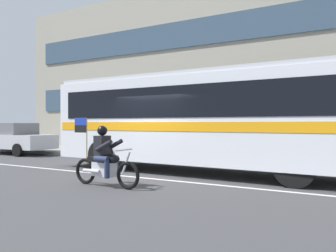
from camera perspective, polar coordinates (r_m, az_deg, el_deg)
The scene contains 7 objects.
ground_plane at distance 10.87m, azimuth -3.30°, elevation -8.15°, with size 60.00×60.00×0.00m, color #3D3D3F.
sidewalk_curb at distance 15.35m, azimuth 7.25°, elevation -5.36°, with size 28.00×3.80×0.15m, color gray.
lane_center_stripe at distance 10.38m, azimuth -5.14°, elevation -8.54°, with size 26.60×0.14×0.01m, color silver.
office_building_facade at distance 17.64m, azimuth 10.17°, elevation 9.90°, with size 28.00×0.89×9.04m.
transit_bus at distance 11.13m, azimuth 6.24°, elevation 1.77°, with size 10.85×2.89×3.22m.
motorcycle_with_rider at distance 8.95m, azimuth -10.50°, elevation -5.71°, with size 2.20×0.64×1.78m.
parked_sedan_curbside at distance 19.90m, azimuth -24.44°, elevation -1.83°, with size 4.71×1.90×1.64m.
Camera 1 is at (5.90, -8.99, 1.62)m, focal length 36.44 mm.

